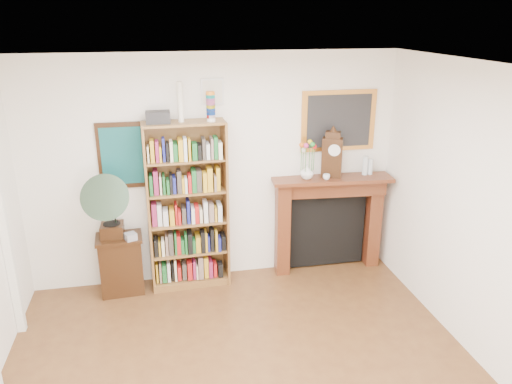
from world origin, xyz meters
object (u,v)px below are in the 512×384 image
fireplace (328,214)px  bottle_left (365,165)px  gramophone (108,203)px  bottle_right (370,167)px  bookshelf (187,197)px  cd_stack (131,236)px  teacup (326,177)px  mantel_clock (332,155)px  flower_vase (307,172)px  side_cabinet (121,264)px

fireplace → bottle_left: bottle_left is taller
gramophone → bottle_right: 3.22m
bookshelf → cd_stack: bearing=-170.6°
teacup → bottle_right: bearing=9.6°
fireplace → cd_stack: fireplace is taller
mantel_clock → flower_vase: (-0.32, -0.02, -0.19)m
flower_vase → bookshelf: bearing=-178.9°
bookshelf → teacup: bearing=-4.5°
bookshelf → teacup: 1.71m
cd_stack → teacup: teacup is taller
bookshelf → bottle_left: (2.25, 0.05, 0.25)m
bookshelf → teacup: (1.70, -0.06, 0.16)m
fireplace → mantel_clock: size_ratio=2.67×
gramophone → mantel_clock: mantel_clock is taller
fireplace → gramophone: bearing=-170.8°
side_cabinet → bottle_left: bottle_left is taller
teacup → bottle_left: size_ratio=0.37×
bottle_right → bottle_left: bearing=-178.9°
cd_stack → bottle_left: bottle_left is taller
bookshelf → bottle_right: 2.33m
bottle_left → cd_stack: bearing=-176.3°
fireplace → cd_stack: bearing=-170.6°
fireplace → bottle_right: 0.80m
fireplace → gramophone: gramophone is taller
cd_stack → gramophone: bearing=-177.1°
fireplace → cd_stack: size_ratio=12.74×
bookshelf → teacup: size_ratio=26.53×
mantel_clock → bottle_left: mantel_clock is taller
fireplace → gramophone: 2.74m
bookshelf → bottle_right: (2.32, 0.05, 0.23)m
gramophone → bottle_left: gramophone is taller
bottle_left → flower_vase: bearing=-178.6°
side_cabinet → fireplace: fireplace is taller
bottle_left → teacup: bearing=-169.2°
gramophone → mantel_clock: size_ratio=1.48×
mantel_clock → bookshelf: bearing=-154.7°
fireplace → mantel_clock: bearing=-94.4°
cd_stack → mantel_clock: size_ratio=0.21×
gramophone → bottle_right: size_ratio=4.24×
fireplace → bottle_left: 0.78m
bookshelf → fireplace: bearing=-0.0°
flower_vase → bottle_right: 0.84m
bottle_right → teacup: bearing=-170.4°
side_cabinet → teacup: teacup is taller
flower_vase → bottle_right: size_ratio=0.87×
bookshelf → flower_vase: bearing=-1.5°
side_cabinet → fireplace: bearing=-1.0°
flower_vase → gramophone: bearing=-175.6°
gramophone → teacup: bearing=3.5°
fireplace → bottle_right: size_ratio=7.65×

